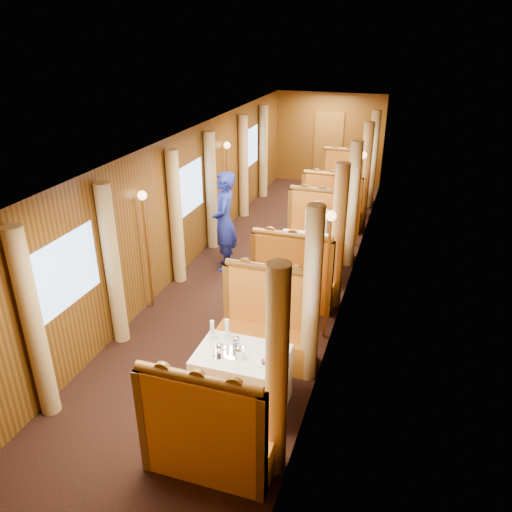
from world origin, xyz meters
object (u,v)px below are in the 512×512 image
at_px(tea_tray, 228,353).
at_px(table_mid, 307,259).
at_px(rose_vase_mid, 310,230).
at_px(banquette_near_fwd, 208,439).
at_px(table_far, 339,199).
at_px(passenger, 316,225).
at_px(rose_vase_far, 339,177).
at_px(table_near, 242,380).
at_px(banquette_mid_fwd, 293,282).
at_px(banquette_mid_aft, 318,235).
at_px(banquette_far_fwd, 331,211).
at_px(teapot_left, 220,351).
at_px(teapot_right, 239,354).
at_px(banquette_near_aft, 267,330).
at_px(banquette_far_aft, 345,185).
at_px(teapot_back, 236,344).
at_px(steward, 224,222).
at_px(fruit_plate, 267,362).

bearing_deg(tea_tray, table_mid, 87.75).
xyz_separation_m(tea_tray, rose_vase_mid, (0.17, 3.53, 0.17)).
distance_m(banquette_near_fwd, table_far, 8.01).
bearing_deg(passenger, rose_vase_far, 90.39).
relative_size(table_near, banquette_mid_fwd, 0.78).
height_order(table_near, banquette_mid_aft, banquette_mid_aft).
relative_size(banquette_mid_fwd, rose_vase_mid, 3.72).
distance_m(table_mid, banquette_mid_aft, 1.02).
bearing_deg(table_far, banquette_far_fwd, -90.00).
relative_size(tea_tray, passenger, 0.45).
xyz_separation_m(table_near, teapot_left, (-0.22, -0.11, 0.44)).
bearing_deg(teapot_right, banquette_near_aft, 69.87).
relative_size(table_far, banquette_far_fwd, 0.78).
bearing_deg(passenger, rose_vase_mid, -87.83).
distance_m(banquette_far_fwd, rose_vase_far, 1.11).
bearing_deg(tea_tray, table_far, 88.87).
bearing_deg(passenger, banquette_far_aft, 90.00).
height_order(banquette_far_fwd, teapot_right, banquette_far_fwd).
distance_m(banquette_near_aft, table_far, 5.99).
height_order(banquette_near_aft, teapot_back, banquette_near_aft).
distance_m(teapot_back, passenger, 4.16).
relative_size(banquette_mid_fwd, teapot_back, 8.94).
distance_m(steward, passenger, 1.74).
bearing_deg(banquette_mid_aft, teapot_back, -91.18).
relative_size(banquette_far_fwd, rose_vase_mid, 3.72).
xyz_separation_m(banquette_near_aft, tea_tray, (-0.14, -1.07, 0.33)).
relative_size(steward, passenger, 2.42).
distance_m(teapot_back, steward, 3.66).
bearing_deg(fruit_plate, banquette_far_aft, 92.34).
distance_m(table_mid, banquette_far_aft, 4.51).
relative_size(teapot_left, teapot_right, 0.97).
bearing_deg(teapot_left, passenger, 65.63).
xyz_separation_m(table_mid, steward, (-1.54, -0.06, 0.54)).
relative_size(banquette_mid_aft, passenger, 1.76).
bearing_deg(fruit_plate, tea_tray, 175.74).
relative_size(banquette_far_aft, teapot_right, 8.62).
bearing_deg(banquette_mid_fwd, rose_vase_mid, 88.32).
height_order(banquette_far_aft, passenger, banquette_far_aft).
relative_size(teapot_back, rose_vase_mid, 0.42).
bearing_deg(rose_vase_far, banquette_far_aft, 88.98).
bearing_deg(banquette_mid_fwd, steward, 148.11).
bearing_deg(banquette_mid_aft, banquette_near_fwd, -90.00).
bearing_deg(banquette_far_aft, rose_vase_far, -91.02).
height_order(tea_tray, rose_vase_mid, rose_vase_mid).
relative_size(table_near, banquette_near_fwd, 0.78).
xyz_separation_m(banquette_mid_aft, banquette_far_aft, (0.00, 3.50, 0.00)).
bearing_deg(banquette_mid_fwd, banquette_far_fwd, 90.00).
bearing_deg(banquette_far_aft, banquette_mid_fwd, -90.00).
distance_m(banquette_near_aft, teapot_back, 1.01).
bearing_deg(rose_vase_far, teapot_right, -89.78).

